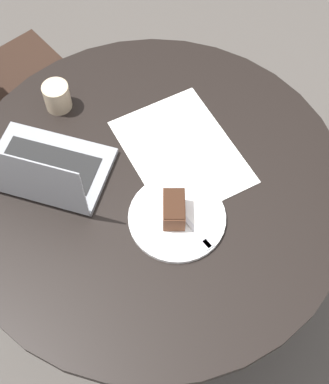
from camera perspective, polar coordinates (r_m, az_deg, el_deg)
ground_plane at (r=2.15m, az=-0.90°, el=-9.02°), size 12.00×12.00×0.00m
dining_table at (r=1.62m, az=-1.18°, el=-1.51°), size 1.10×1.10×0.73m
paper_document at (r=1.55m, az=1.83°, el=4.33°), size 0.45×0.39×0.00m
plate at (r=1.43m, az=1.34°, el=-2.75°), size 0.26×0.26×0.01m
cake_slice at (r=1.40m, az=1.02°, el=-1.86°), size 0.11×0.08×0.07m
fork at (r=1.41m, az=3.21°, el=-3.99°), size 0.16×0.09×0.00m
coffee_glass at (r=1.65m, az=-11.39°, el=9.95°), size 0.08×0.08×0.09m
laptop at (r=1.50m, az=-12.88°, el=2.32°), size 0.36×0.40×0.23m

